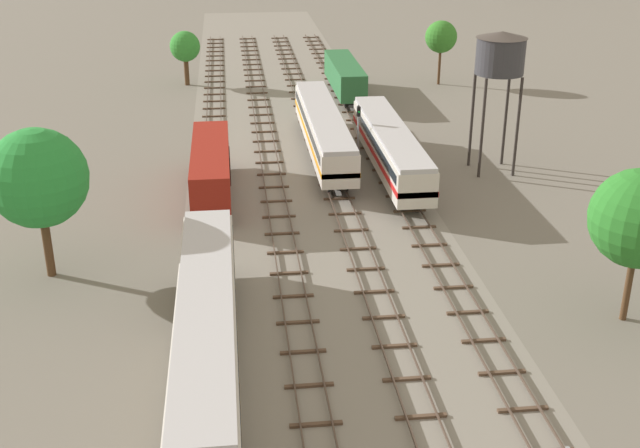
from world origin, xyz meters
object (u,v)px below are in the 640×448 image
Objects in this scene: freight_boxcar_far_left_near at (211,165)px; diesel_railcar_centre_mid at (390,146)px; freight_boxcar_centre_far at (345,75)px; water_tower at (500,55)px; signal_post_near at (358,130)px; passenger_coach_centre_left_midfar at (323,128)px; passenger_coach_far_left_nearest at (206,325)px.

freight_boxcar_far_left_near is 0.68× the size of diesel_railcar_centre_mid.
water_tower is (8.64, -25.36, 7.18)m from freight_boxcar_centre_far.
freight_boxcar_centre_far is 2.50× the size of signal_post_near.
signal_post_near is (2.40, -3.85, 0.93)m from passenger_coach_centre_left_midfar.
water_tower reaches higher than freight_boxcar_far_left_near.
passenger_coach_centre_left_midfar is 16.00m from water_tower.
passenger_coach_centre_left_midfar is at bearing 73.40° from passenger_coach_far_left_nearest.
passenger_coach_far_left_nearest is 30.35m from diesel_railcar_centre_mid.
freight_boxcar_far_left_near is 24.32m from water_tower.
signal_post_near is at bearing 19.87° from freight_boxcar_far_left_near.
water_tower reaches higher than passenger_coach_far_left_nearest.
diesel_railcar_centre_mid is 0.93× the size of passenger_coach_centre_left_midfar.
freight_boxcar_centre_far is 27.73m from water_tower.
water_tower reaches higher than passenger_coach_centre_left_midfar.
passenger_coach_far_left_nearest is 3.93× the size of signal_post_near.
signal_post_near is at bearing -58.10° from passenger_coach_centre_left_midfar.
freight_boxcar_far_left_near is 12.79m from signal_post_near.
passenger_coach_far_left_nearest is at bearing -90.02° from freight_boxcar_far_left_near.
freight_boxcar_far_left_near is 2.50× the size of signal_post_near.
signal_post_near is at bearing 67.05° from passenger_coach_far_left_nearest.
diesel_railcar_centre_mid is at bearing -90.01° from freight_boxcar_centre_far.
passenger_coach_far_left_nearest is at bearing -106.60° from passenger_coach_centre_left_midfar.
passenger_coach_far_left_nearest is at bearing -118.31° from diesel_railcar_centre_mid.
freight_boxcar_centre_far is at bearing 108.82° from water_tower.
freight_boxcar_far_left_near is 31.89m from freight_boxcar_centre_far.
signal_post_near is at bearing 173.63° from water_tower.
passenger_coach_centre_left_midfar is (9.59, 8.19, 0.16)m from freight_boxcar_far_left_near.
signal_post_near is at bearing -95.69° from freight_boxcar_centre_far.
water_tower is at bearing -71.18° from freight_boxcar_centre_far.
signal_post_near is at bearing 146.21° from diesel_railcar_centre_mid.
freight_boxcar_centre_far is 24.27m from signal_post_near.
signal_post_near reaches higher than freight_boxcar_far_left_near.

